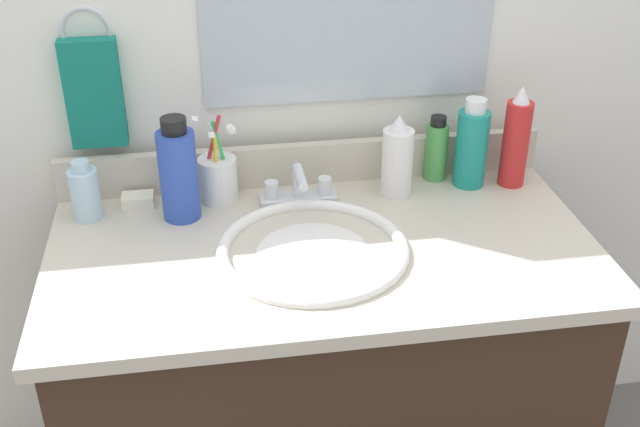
{
  "coord_description": "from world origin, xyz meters",
  "views": [
    {
      "loc": [
        -0.2,
        -1.22,
        1.53
      ],
      "look_at": [
        -0.01,
        0.0,
        0.82
      ],
      "focal_mm": 43.66,
      "sensor_mm": 36.0,
      "label": 1
    }
  ],
  "objects": [
    {
      "name": "hand_towel",
      "position": [
        -0.41,
        0.28,
        0.97
      ],
      "size": [
        0.11,
        0.04,
        0.22
      ],
      "primitive_type": "cube",
      "color": "#147260"
    },
    {
      "name": "towel_ring",
      "position": [
        -0.41,
        0.3,
        1.09
      ],
      "size": [
        0.1,
        0.01,
        0.1
      ],
      "primitive_type": "torus",
      "rotation": [
        1.57,
        0.0,
        0.0
      ],
      "color": "silver"
    },
    {
      "name": "bottle_toner_green",
      "position": [
        0.28,
        0.24,
        0.81
      ],
      "size": [
        0.05,
        0.05,
        0.14
      ],
      "color": "#4C9E4C",
      "rests_on": "countertop"
    },
    {
      "name": "bottle_spray_red",
      "position": [
        0.44,
        0.19,
        0.85
      ],
      "size": [
        0.06,
        0.06,
        0.22
      ],
      "color": "red",
      "rests_on": "countertop"
    },
    {
      "name": "back_wall",
      "position": [
        0.0,
        0.32,
        0.65
      ],
      "size": [
        2.13,
        0.04,
        1.3
      ],
      "primitive_type": "cube",
      "color": "white",
      "rests_on": "ground_plane"
    },
    {
      "name": "bottle_lotion_white",
      "position": [
        0.18,
        0.18,
        0.83
      ],
      "size": [
        0.06,
        0.06,
        0.18
      ],
      "color": "white",
      "rests_on": "countertop"
    },
    {
      "name": "bottle_mouthwash_teal",
      "position": [
        0.35,
        0.2,
        0.83
      ],
      "size": [
        0.07,
        0.07,
        0.19
      ],
      "color": "teal",
      "rests_on": "countertop"
    },
    {
      "name": "countertop",
      "position": [
        0.0,
        0.0,
        0.73
      ],
      "size": [
        1.03,
        0.55,
        0.03
      ],
      "primitive_type": "cube",
      "color": "beige",
      "rests_on": "vanity_cabinet"
    },
    {
      "name": "bottle_shampoo_blue",
      "position": [
        -0.26,
        0.15,
        0.84
      ],
      "size": [
        0.07,
        0.07,
        0.21
      ],
      "color": "#2D4CB2",
      "rests_on": "countertop"
    },
    {
      "name": "cup_white_ceramic",
      "position": [
        -0.18,
        0.21,
        0.8
      ],
      "size": [
        0.09,
        0.08,
        0.19
      ],
      "color": "white",
      "rests_on": "countertop"
    },
    {
      "name": "faucet",
      "position": [
        -0.02,
        0.18,
        0.77
      ],
      "size": [
        0.16,
        0.1,
        0.08
      ],
      "color": "silver",
      "rests_on": "countertop"
    },
    {
      "name": "vanity_cabinet",
      "position": [
        0.0,
        0.0,
        0.36
      ],
      "size": [
        0.99,
        0.5,
        0.72
      ],
      "primitive_type": "cube",
      "color": "#382316",
      "rests_on": "ground_plane"
    },
    {
      "name": "soap_bar",
      "position": [
        -0.35,
        0.21,
        0.76
      ],
      "size": [
        0.06,
        0.04,
        0.02
      ],
      "primitive_type": "cube",
      "color": "white",
      "rests_on": "countertop"
    },
    {
      "name": "bottle_gel_clear",
      "position": [
        -0.45,
        0.18,
        0.8
      ],
      "size": [
        0.06,
        0.06,
        0.12
      ],
      "color": "silver",
      "rests_on": "countertop"
    },
    {
      "name": "sink_basin",
      "position": [
        -0.02,
        -0.02,
        0.72
      ],
      "size": [
        0.36,
        0.36,
        0.11
      ],
      "color": "white",
      "rests_on": "countertop"
    },
    {
      "name": "backsplash",
      "position": [
        0.0,
        0.26,
        0.79
      ],
      "size": [
        1.03,
        0.02,
        0.09
      ],
      "primitive_type": "cube",
      "color": "beige",
      "rests_on": "countertop"
    }
  ]
}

